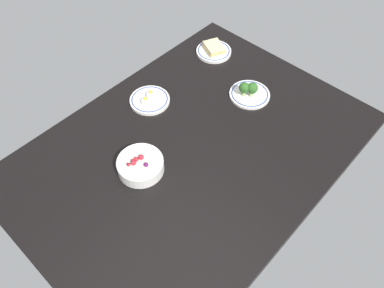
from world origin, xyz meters
TOP-DOWN VIEW (x-y plane):
  - dining_table at (0.00, 0.00)cm, footprint 138.35×99.02cm
  - plate_broccoli at (-38.06, -1.15)cm, footprint 17.87×17.87cm
  - bowl_berries at (20.87, -6.81)cm, footprint 17.55×17.55cm
  - plate_sandwich at (-50.33, -32.30)cm, footprint 17.10×17.10cm
  - plate_eggs at (-5.99, -30.75)cm, footprint 17.41×17.41cm

SIDE VIEW (x-z plane):
  - dining_table at x=0.00cm, z-range 0.00..4.00cm
  - plate_eggs at x=-5.99cm, z-range 2.84..7.45cm
  - plate_sandwich at x=-50.33cm, z-range 3.24..7.84cm
  - plate_broccoli at x=-38.06cm, z-range 2.33..10.40cm
  - bowl_berries at x=20.87cm, z-range 3.38..10.33cm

